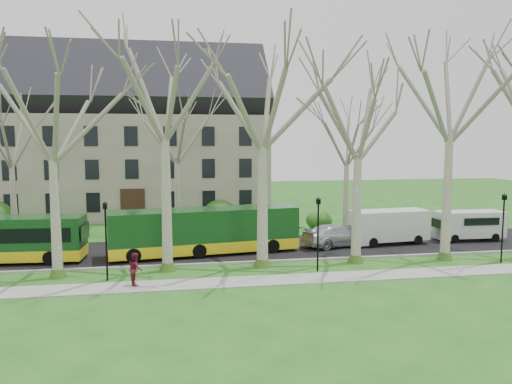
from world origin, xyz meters
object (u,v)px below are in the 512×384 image
at_px(pedestrian_b, 135,269).
at_px(van_a, 389,227).
at_px(sedan, 338,235).
at_px(bus_follow, 205,231).
at_px(van_b, 469,226).

bearing_deg(pedestrian_b, van_a, -80.65).
height_order(sedan, pedestrian_b, pedestrian_b).
distance_m(bus_follow, van_b, 20.23).
bearing_deg(van_a, bus_follow, 178.24).
xyz_separation_m(van_b, pedestrian_b, (-24.32, -7.76, -0.24)).
height_order(sedan, van_a, van_a).
bearing_deg(sedan, van_b, -103.00).
bearing_deg(van_b, van_a, -177.04).
relative_size(sedan, van_b, 1.05).
bearing_deg(van_a, van_b, -4.58).
height_order(bus_follow, van_b, bus_follow).
xyz_separation_m(bus_follow, van_a, (13.64, 0.99, -0.34)).
xyz_separation_m(van_a, van_b, (6.56, 0.15, -0.13)).
height_order(van_b, pedestrian_b, van_b).
bearing_deg(van_a, sedan, 177.09).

